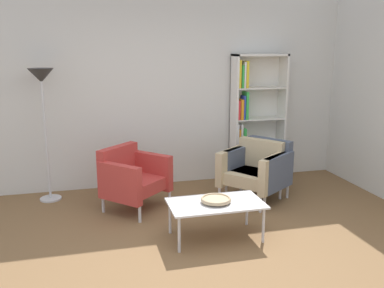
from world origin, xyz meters
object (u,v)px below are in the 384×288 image
object	(u,v)px
armchair_by_bookshelf	(260,168)
floor_lamp_torchiere	(42,92)
decorative_bowl	(216,199)
bookshelf_tall	(252,119)
coffee_table_low	(216,205)
armchair_near_window	(253,169)
armchair_spare_guest	(132,177)

from	to	relation	value
armchair_by_bookshelf	floor_lamp_torchiere	size ratio (longest dim) A/B	0.54
decorative_bowl	floor_lamp_torchiere	world-z (taller)	floor_lamp_torchiere
bookshelf_tall	decorative_bowl	bearing A→B (deg)	-122.12
bookshelf_tall	armchair_by_bookshelf	bearing A→B (deg)	-103.50
decorative_bowl	floor_lamp_torchiere	xyz separation A→B (m)	(-1.80, 1.65, 1.01)
coffee_table_low	decorative_bowl	world-z (taller)	decorative_bowl
armchair_near_window	armchair_by_bookshelf	bearing A→B (deg)	70.92
armchair_spare_guest	armchair_by_bookshelf	xyz separation A→B (m)	(1.71, -0.03, 0.00)
armchair_spare_guest	armchair_by_bookshelf	bearing A→B (deg)	-44.36
bookshelf_tall	decorative_bowl	distance (m)	2.21
bookshelf_tall	armchair_spare_guest	bearing A→B (deg)	-158.42
floor_lamp_torchiere	decorative_bowl	bearing A→B (deg)	-42.56
coffee_table_low	armchair_by_bookshelf	xyz separation A→B (m)	(0.95, 1.04, 0.05)
decorative_bowl	bookshelf_tall	bearing A→B (deg)	57.88
decorative_bowl	coffee_table_low	bearing A→B (deg)	0.00
bookshelf_tall	armchair_near_window	bearing A→B (deg)	-110.46
coffee_table_low	decorative_bowl	bearing A→B (deg)	0.00
bookshelf_tall	decorative_bowl	xyz separation A→B (m)	(-1.14, -1.82, -0.50)
floor_lamp_torchiere	armchair_near_window	bearing A→B (deg)	-14.06
armchair_near_window	armchair_by_bookshelf	xyz separation A→B (m)	(0.12, 0.05, 0.00)
armchair_spare_guest	armchair_by_bookshelf	world-z (taller)	same
bookshelf_tall	armchair_near_window	world-z (taller)	bookshelf_tall
armchair_near_window	coffee_table_low	bearing A→B (deg)	-79.61
decorative_bowl	armchair_spare_guest	xyz separation A→B (m)	(-0.76, 1.07, -0.02)
armchair_near_window	armchair_by_bookshelf	size ratio (longest dim) A/B	1.01
decorative_bowl	armchair_near_window	xyz separation A→B (m)	(0.83, 0.99, -0.02)
bookshelf_tall	armchair_near_window	size ratio (longest dim) A/B	2.00
coffee_table_low	armchair_spare_guest	xyz separation A→B (m)	(-0.76, 1.07, 0.05)
armchair_by_bookshelf	floor_lamp_torchiere	distance (m)	3.00
decorative_bowl	armchair_spare_guest	distance (m)	1.31
coffee_table_low	armchair_near_window	bearing A→B (deg)	49.97
coffee_table_low	armchair_near_window	xyz separation A→B (m)	(0.83, 0.99, 0.05)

